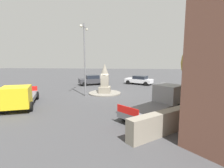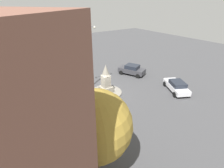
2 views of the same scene
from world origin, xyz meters
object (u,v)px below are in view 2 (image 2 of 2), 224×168
streetlamp (85,53)px  truck_yellow_passing (33,80)px  monument (106,80)px  car_white_far_side (177,86)px  car_dark_grey_near_island (132,70)px  tree_near_wall (95,126)px  truck_grey_approaching (60,135)px

streetlamp → truck_yellow_passing: bearing=-41.1°
monument → truck_yellow_passing: bearing=-44.5°
monument → car_white_far_side: bearing=148.4°
car_dark_grey_near_island → tree_near_wall: size_ratio=0.70×
car_white_far_side → tree_near_wall: tree_near_wall is taller
truck_grey_approaching → truck_yellow_passing: bearing=-93.6°
car_white_far_side → streetlamp: bearing=-36.6°
car_white_far_side → truck_yellow_passing: (14.50, -11.48, 0.30)m
car_dark_grey_near_island → truck_yellow_passing: (13.48, -4.05, 0.23)m
streetlamp → car_white_far_side: size_ratio=1.77×
streetlamp → truck_yellow_passing: 8.21m
car_dark_grey_near_island → tree_near_wall: 18.16m
streetlamp → truck_grey_approaching: 10.42m
tree_near_wall → truck_grey_approaching: bearing=-74.5°
car_dark_grey_near_island → streetlamp: bearing=5.1°
streetlamp → car_dark_grey_near_island: bearing=-174.9°
tree_near_wall → truck_yellow_passing: bearing=-88.8°
truck_yellow_passing → tree_near_wall: (-0.33, 16.14, 3.01)m
streetlamp → monument: bearing=125.9°
truck_grey_approaching → car_white_far_side: bearing=-177.3°
monument → truck_grey_approaching: 9.42m
monument → car_dark_grey_near_island: size_ratio=0.82×
streetlamp → car_dark_grey_near_island: streetlamp is taller
streetlamp → truck_yellow_passing: streetlamp is taller
truck_grey_approaching → truck_yellow_passing: (-0.76, -12.19, -0.02)m
truck_grey_approaching → monument: bearing=-145.2°
car_dark_grey_near_island → truck_yellow_passing: 14.08m
car_dark_grey_near_island → truck_grey_approaching: bearing=29.8°
monument → truck_yellow_passing: size_ratio=0.54×
streetlamp → tree_near_wall: (5.12, 11.38, -0.85)m
monument → truck_grey_approaching: (7.71, 5.36, -0.65)m
tree_near_wall → streetlamp: bearing=-114.2°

